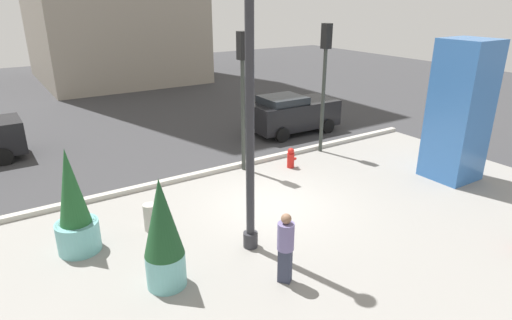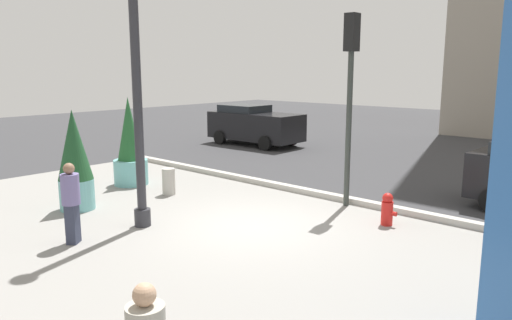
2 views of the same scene
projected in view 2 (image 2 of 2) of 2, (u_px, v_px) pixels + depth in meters
ground_plane at (345, 193)px, 13.89m from camera, size 60.00×60.00×0.00m
plaza_pavement at (181, 250)px, 9.50m from camera, size 18.00×10.00×0.02m
curb_strip at (328, 196)px, 13.23m from camera, size 18.00×0.24×0.16m
lamp_post at (136, 79)px, 10.34m from camera, size 0.44×0.44×6.69m
potted_plant_by_pillar at (130, 148)px, 14.65m from camera, size 1.01×1.01×2.65m
potted_plant_curbside at (75, 161)px, 12.01m from camera, size 0.85×0.85×2.50m
fire_hydrant at (387, 210)px, 10.93m from camera, size 0.36×0.26×0.75m
concrete_bollard at (169, 182)px, 13.60m from camera, size 0.36×0.36×0.75m
traffic_light_corner at (510, 78)px, 9.60m from camera, size 0.28×0.42×4.92m
traffic_light_far_side at (350, 79)px, 11.97m from camera, size 0.28×0.42×4.78m
car_intersection at (254, 125)px, 22.49m from camera, size 4.48×2.13×1.82m
pedestrian_on_sidewalk at (71, 199)px, 9.69m from camera, size 0.51×0.51×1.65m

